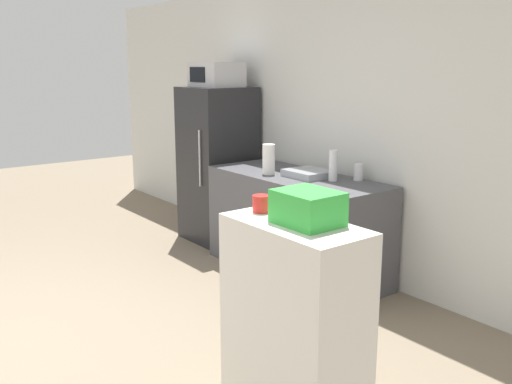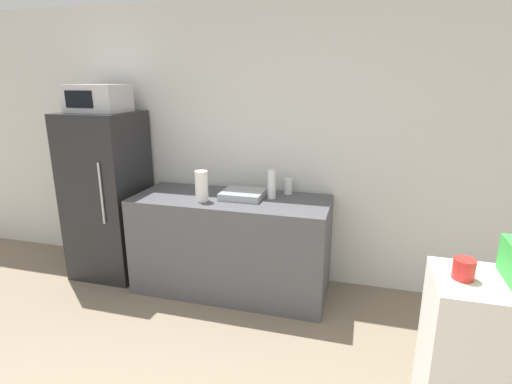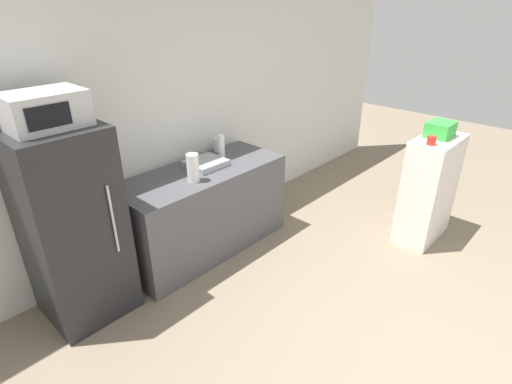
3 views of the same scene
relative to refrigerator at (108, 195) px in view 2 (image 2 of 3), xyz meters
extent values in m
cube|color=silver|center=(1.17, 0.39, 0.49)|extent=(8.00, 0.06, 2.60)
cube|color=#232326|center=(0.00, 0.00, 0.00)|extent=(0.66, 0.64, 1.62)
cylinder|color=#B7B7BC|center=(0.18, -0.34, 0.12)|extent=(0.02, 0.02, 0.57)
cube|color=#BCBCC1|center=(0.00, 0.00, 0.93)|extent=(0.51, 0.39, 0.25)
cube|color=black|center=(-0.05, -0.20, 0.93)|extent=(0.28, 0.01, 0.15)
cube|color=#4C4C51|center=(1.29, -0.03, -0.36)|extent=(1.76, 0.71, 0.89)
cube|color=#9EA3A8|center=(1.39, 0.02, 0.11)|extent=(0.37, 0.33, 0.06)
cylinder|color=silver|center=(1.65, 0.06, 0.21)|extent=(0.07, 0.07, 0.26)
cylinder|color=silver|center=(1.76, 0.24, 0.15)|extent=(0.08, 0.08, 0.14)
cylinder|color=red|center=(2.84, -1.64, 0.38)|extent=(0.09, 0.09, 0.08)
cylinder|color=white|center=(1.08, -0.18, 0.22)|extent=(0.11, 0.11, 0.27)
camera|label=1|loc=(4.96, -3.30, 1.05)|focal=40.00mm
camera|label=2|loc=(2.43, -3.25, 1.11)|focal=28.00mm
camera|label=3|loc=(-0.99, -2.88, 1.64)|focal=28.00mm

